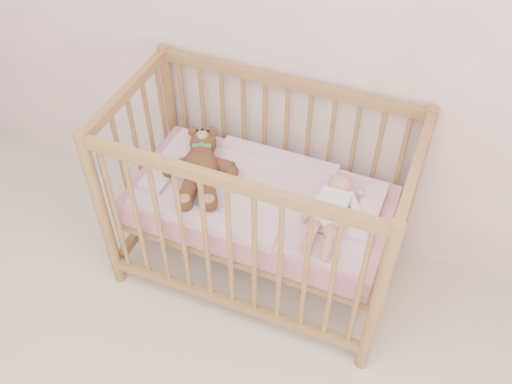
% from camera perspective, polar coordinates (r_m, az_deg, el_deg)
% --- Properties ---
extents(crib, '(1.36, 0.76, 1.00)m').
position_cam_1_polar(crib, '(2.71, 0.40, -1.07)').
color(crib, '#9A6D41').
rests_on(crib, floor).
extents(mattress, '(1.22, 0.62, 0.13)m').
position_cam_1_polar(mattress, '(2.72, 0.39, -1.28)').
color(mattress, '#D38390').
rests_on(mattress, crib).
extents(blanket, '(1.10, 0.58, 0.06)m').
position_cam_1_polar(blanket, '(2.67, 0.40, -0.19)').
color(blanket, pink).
rests_on(blanket, mattress).
extents(baby, '(0.26, 0.51, 0.12)m').
position_cam_1_polar(baby, '(2.53, 7.60, -1.43)').
color(baby, white).
rests_on(baby, blanket).
extents(teddy_bear, '(0.54, 0.63, 0.15)m').
position_cam_1_polar(teddy_bear, '(2.69, -5.62, 2.49)').
color(teddy_bear, brown).
rests_on(teddy_bear, blanket).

